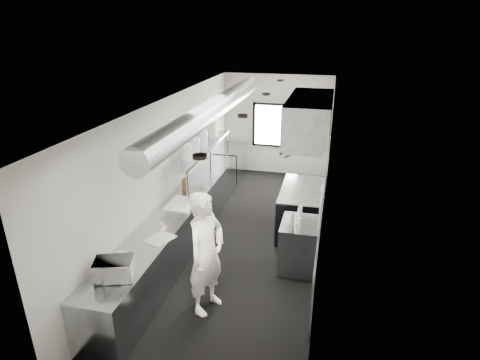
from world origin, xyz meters
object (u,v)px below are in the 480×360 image
Objects in this scene: small_plate at (162,228)px; plate_stack_b at (194,145)px; line_cook at (206,254)px; squeeze_bottle_c at (296,217)px; far_work_table at (230,163)px; cutting_board at (181,204)px; microwave at (114,269)px; squeeze_bottle_e at (300,211)px; exhaust_hood at (309,119)px; pass_shelf at (201,149)px; squeeze_bottle_a at (297,228)px; squeeze_bottle_b at (299,223)px; plate_stack_a at (186,152)px; prep_counter at (180,226)px; squeeze_bottle_d at (299,213)px; deli_tub_b at (113,265)px; plate_stack_c at (202,139)px; range at (301,210)px; deli_tub_a at (120,256)px; bottle_station at (299,246)px; plate_stack_d at (212,130)px; knife_block at (185,184)px.

small_plate is 0.54× the size of plate_stack_b.
squeeze_bottle_c is at bearing -19.62° from line_cook.
cutting_board reaches higher than far_work_table.
line_cook is at bearing -67.62° from plate_stack_b.
squeeze_bottle_e is (2.24, 2.43, -0.04)m from microwave.
exhaust_hood is at bearing -3.58° from line_cook.
pass_shelf is 3.13m from squeeze_bottle_a.
exhaust_hood is at bearing 88.59° from squeeze_bottle_c.
squeeze_bottle_e reaches higher than far_work_table.
squeeze_bottle_b is (2.36, -1.58, -0.72)m from plate_stack_b.
plate_stack_a is 1.53× the size of squeeze_bottle_b.
squeeze_bottle_d is at bearing -0.45° from prep_counter.
squeeze_bottle_b is 1.25× the size of squeeze_bottle_c.
plate_stack_a reaches higher than far_work_table.
microwave is 3.23m from squeeze_bottle_d.
squeeze_bottle_d is at bearing -95.12° from squeeze_bottle_e.
deli_tub_b is 3.83m from plate_stack_c.
line_cook is 1.97m from squeeze_bottle_d.
exhaust_hood is 2.12m from squeeze_bottle_b.
exhaust_hood is 1.15× the size of line_cook.
range is at bearing 93.87° from squeeze_bottle_e.
small_plate is (0.06, -0.93, 0.46)m from prep_counter.
line_cook is at bearing -56.17° from prep_counter.
small_plate is 2.42m from squeeze_bottle_e.
exhaust_hood reaches higher than deli_tub_b.
line_cook is 2.63m from plate_stack_a.
prep_counter is 40.58× the size of deli_tub_a.
plate_stack_c is at bearing 142.70° from bottle_station.
small_plate is 0.89× the size of squeeze_bottle_d.
cutting_board is at bearing 85.10° from deli_tub_a.
squeeze_bottle_b is at bearing -10.57° from cutting_board.
plate_stack_a reaches higher than squeeze_bottle_c.
deli_tub_b is 0.42× the size of plate_stack_d.
small_plate is at bearing -166.55° from squeeze_bottle_b.
line_cook reaches higher than prep_counter.
microwave reaches higher than squeeze_bottle_d.
pass_shelf is at bearing 144.01° from bottle_station.
range is at bearing -9.88° from plate_stack_c.
microwave is 3.61m from plate_stack_b.
squeeze_bottle_a is 0.15m from squeeze_bottle_b.
knife_block reaches higher than squeeze_bottle_a.
microwave is at bearing -132.60° from squeeze_bottle_e.
small_plate is at bearing -134.93° from range.
prep_counter is 2.33m from squeeze_bottle_e.
plate_stack_c reaches higher than cutting_board.
range reaches higher than far_work_table.
plate_stack_b is at bearing -90.87° from plate_stack_d.
bottle_station is at bearing -35.99° from pass_shelf.
cutting_board is 2.23m from squeeze_bottle_e.
squeeze_bottle_c is at bearing -30.54° from plate_stack_b.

